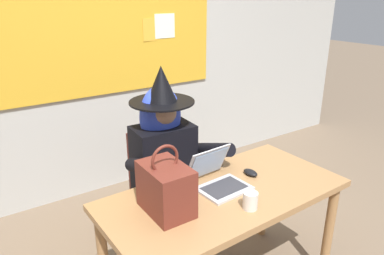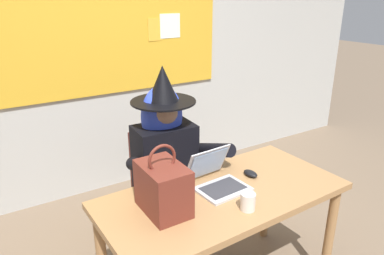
{
  "view_description": "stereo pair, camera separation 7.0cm",
  "coord_description": "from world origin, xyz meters",
  "views": [
    {
      "loc": [
        -1.06,
        -1.27,
        1.83
      ],
      "look_at": [
        0.09,
        0.46,
        1.05
      ],
      "focal_mm": 33.95,
      "sensor_mm": 36.0,
      "label": 1
    },
    {
      "loc": [
        -1.01,
        -1.3,
        1.83
      ],
      "look_at": [
        0.09,
        0.46,
        1.05
      ],
      "focal_mm": 33.95,
      "sensor_mm": 36.0,
      "label": 2
    }
  ],
  "objects": [
    {
      "name": "computer_mouse",
      "position": [
        0.38,
        0.22,
        0.76
      ],
      "size": [
        0.07,
        0.11,
        0.03
      ],
      "primitive_type": "ellipsoid",
      "rotation": [
        0.0,
        0.0,
        0.05
      ],
      "color": "black",
      "rests_on": "desk_main"
    },
    {
      "name": "coffee_mug",
      "position": [
        0.12,
        -0.06,
        0.79
      ],
      "size": [
        0.08,
        0.08,
        0.09
      ],
      "primitive_type": "cylinder",
      "color": "silver",
      "rests_on": "desk_main"
    },
    {
      "name": "wall_back_bulletin",
      "position": [
        0.0,
        1.9,
        1.33
      ],
      "size": [
        6.59,
        1.93,
        2.62
      ],
      "color": "#B2B2AD",
      "rests_on": "ground"
    },
    {
      "name": "handbag",
      "position": [
        -0.26,
        0.17,
        0.88
      ],
      "size": [
        0.2,
        0.3,
        0.38
      ],
      "rotation": [
        0.0,
        0.0,
        -0.17
      ],
      "color": "maroon",
      "rests_on": "desk_main"
    },
    {
      "name": "laptop",
      "position": [
        0.12,
        0.23,
        0.79
      ],
      "size": [
        0.31,
        0.33,
        0.22
      ],
      "rotation": [
        0.0,
        0.0,
        0.07
      ],
      "color": "#B7B7BC",
      "rests_on": "desk_main"
    },
    {
      "name": "desk_main",
      "position": [
        0.12,
        0.15,
        0.65
      ],
      "size": [
        1.45,
        0.73,
        0.75
      ],
      "rotation": [
        0.0,
        0.0,
        0.03
      ],
      "color": "#A37547",
      "rests_on": "ground"
    },
    {
      "name": "person_costumed",
      "position": [
        0.07,
        0.73,
        0.77
      ],
      "size": [
        0.61,
        0.7,
        1.38
      ],
      "rotation": [
        0.0,
        0.0,
        -1.62
      ],
      "color": "black",
      "rests_on": "ground"
    },
    {
      "name": "chair_at_desk",
      "position": [
        0.07,
        0.85,
        0.5
      ],
      "size": [
        0.44,
        0.44,
        0.89
      ],
      "rotation": [
        0.0,
        0.0,
        -1.53
      ],
      "color": "#4C1E19",
      "rests_on": "ground"
    }
  ]
}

